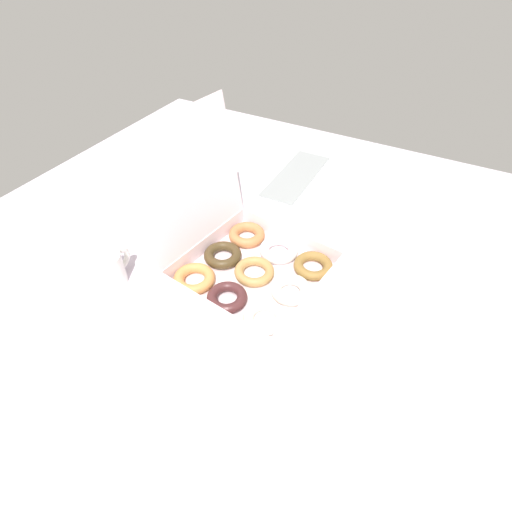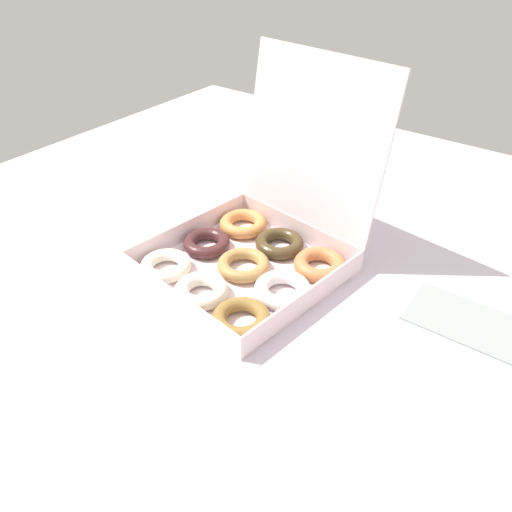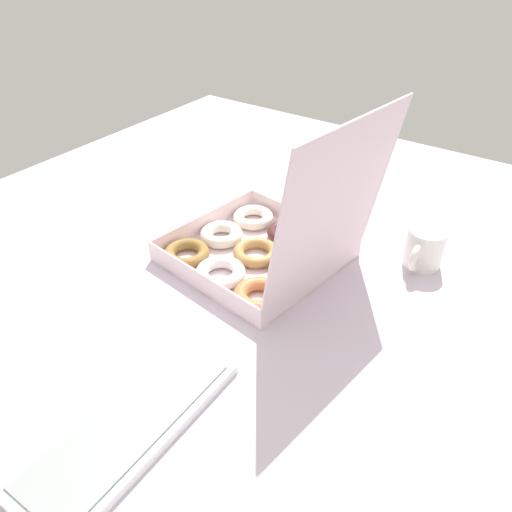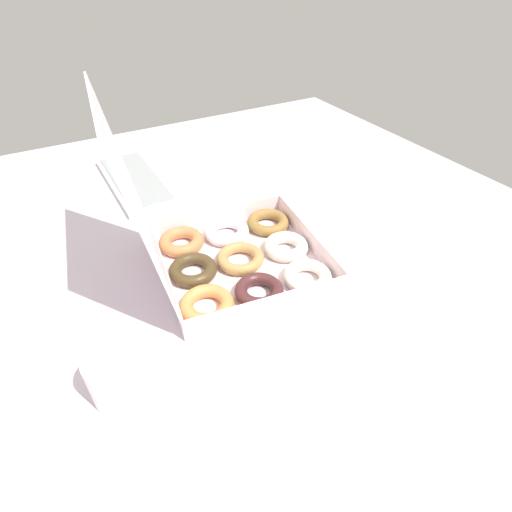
% 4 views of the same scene
% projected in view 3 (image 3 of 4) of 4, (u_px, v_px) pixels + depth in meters
% --- Properties ---
extents(ground_plane, '(1.80, 1.80, 0.02)m').
position_uv_depth(ground_plane, '(264.00, 270.00, 1.14)').
color(ground_plane, silver).
extents(donut_box, '(0.40, 0.45, 0.39)m').
position_uv_depth(donut_box, '(263.00, 248.00, 1.12)').
color(donut_box, white).
rests_on(donut_box, ground_plane).
extents(keyboard, '(0.38, 0.15, 0.02)m').
position_uv_depth(keyboard, '(129.00, 424.00, 0.78)').
color(keyboard, white).
rests_on(keyboard, ground_plane).
extents(coffee_mug, '(0.12, 0.09, 0.09)m').
position_uv_depth(coffee_mug, '(424.00, 248.00, 1.12)').
color(coffee_mug, white).
rests_on(coffee_mug, ground_plane).
extents(paper_napkin, '(0.18, 0.17, 0.00)m').
position_uv_depth(paper_napkin, '(109.00, 253.00, 1.18)').
color(paper_napkin, white).
rests_on(paper_napkin, ground_plane).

